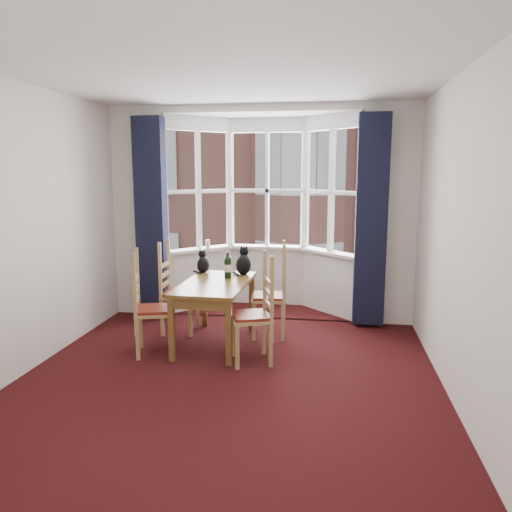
% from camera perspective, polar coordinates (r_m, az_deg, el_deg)
% --- Properties ---
extents(floor, '(4.50, 4.50, 0.00)m').
position_cam_1_polar(floor, '(4.75, -3.65, -14.73)').
color(floor, black).
rests_on(floor, ground).
extents(ceiling, '(4.50, 4.50, 0.00)m').
position_cam_1_polar(ceiling, '(4.40, -4.07, 20.64)').
color(ceiling, white).
rests_on(ceiling, floor).
extents(wall_left, '(0.00, 4.50, 4.50)m').
position_cam_1_polar(wall_left, '(5.18, -26.04, 2.48)').
color(wall_left, silver).
rests_on(wall_left, floor).
extents(wall_right, '(0.00, 4.50, 4.50)m').
position_cam_1_polar(wall_right, '(4.39, 22.59, 1.58)').
color(wall_right, silver).
rests_on(wall_right, floor).
extents(wall_near, '(4.00, 0.00, 4.00)m').
position_cam_1_polar(wall_near, '(2.26, -16.37, -5.21)').
color(wall_near, silver).
rests_on(wall_near, floor).
extents(wall_back_pier_left, '(0.70, 0.12, 2.80)m').
position_cam_1_polar(wall_back_pier_left, '(6.99, -13.13, 4.86)').
color(wall_back_pier_left, silver).
rests_on(wall_back_pier_left, floor).
extents(wall_back_pier_right, '(0.70, 0.12, 2.80)m').
position_cam_1_polar(wall_back_pier_right, '(6.53, 14.94, 4.45)').
color(wall_back_pier_right, silver).
rests_on(wall_back_pier_right, floor).
extents(bay_window, '(2.76, 0.94, 2.80)m').
position_cam_1_polar(bay_window, '(7.06, 1.01, 5.15)').
color(bay_window, white).
rests_on(bay_window, floor).
extents(curtain_left, '(0.38, 0.22, 2.60)m').
position_cam_1_polar(curtain_left, '(6.75, -11.86, 4.31)').
color(curtain_left, black).
rests_on(curtain_left, floor).
extents(curtain_right, '(0.38, 0.22, 2.60)m').
position_cam_1_polar(curtain_right, '(6.34, 13.02, 3.92)').
color(curtain_right, black).
rests_on(curtain_right, floor).
extents(dining_table, '(0.75, 1.34, 0.72)m').
position_cam_1_polar(dining_table, '(5.68, -4.69, -3.93)').
color(dining_table, brown).
rests_on(dining_table, floor).
extents(chair_left_near, '(0.50, 0.52, 0.92)m').
position_cam_1_polar(chair_left_near, '(5.51, -12.50, -6.21)').
color(chair_left_near, tan).
rests_on(chair_left_near, floor).
extents(chair_left_far, '(0.42, 0.44, 0.92)m').
position_cam_1_polar(chair_left_far, '(6.19, -9.53, -4.35)').
color(chair_left_far, tan).
rests_on(chair_left_far, floor).
extents(chair_right_near, '(0.51, 0.53, 0.92)m').
position_cam_1_polar(chair_right_near, '(5.18, 0.43, -7.00)').
color(chair_right_near, tan).
rests_on(chair_right_near, floor).
extents(chair_right_far, '(0.44, 0.46, 0.92)m').
position_cam_1_polar(chair_right_far, '(5.95, 2.34, -4.80)').
color(chair_right_far, tan).
rests_on(chair_right_far, floor).
extents(cat_left, '(0.21, 0.24, 0.29)m').
position_cam_1_polar(cat_left, '(6.19, -6.08, -0.88)').
color(cat_left, black).
rests_on(cat_left, dining_table).
extents(cat_right, '(0.20, 0.27, 0.35)m').
position_cam_1_polar(cat_right, '(6.05, -1.43, -0.84)').
color(cat_right, black).
rests_on(cat_right, dining_table).
extents(wine_bottle, '(0.08, 0.08, 0.32)m').
position_cam_1_polar(wine_bottle, '(5.84, -3.25, -1.19)').
color(wine_bottle, black).
rests_on(wine_bottle, dining_table).
extents(candle_tall, '(0.06, 0.06, 0.13)m').
position_cam_1_polar(candle_tall, '(7.11, -5.55, 1.36)').
color(candle_tall, white).
rests_on(candle_tall, bay_window).
extents(street, '(80.00, 80.00, 0.00)m').
position_cam_1_polar(street, '(37.34, 7.07, -2.63)').
color(street, '#333335').
rests_on(street, ground).
extents(tenement_building, '(18.40, 7.80, 15.20)m').
position_cam_1_polar(tenement_building, '(18.26, 5.81, 8.55)').
color(tenement_building, '#95594C').
rests_on(tenement_building, street).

